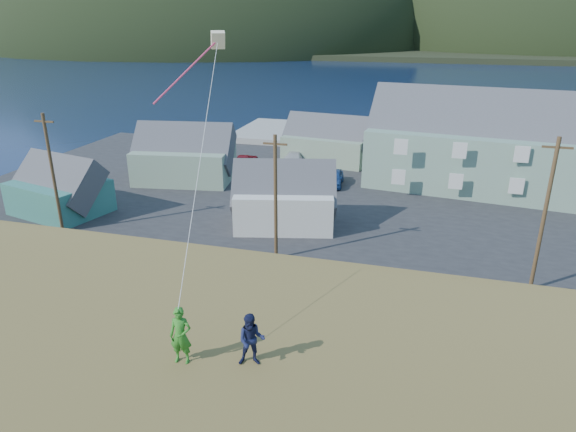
# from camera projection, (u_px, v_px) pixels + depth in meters

# --- Properties ---
(ground) EXTENTS (900.00, 900.00, 0.00)m
(ground) POSITION_uv_depth(u_px,v_px,m) (304.00, 273.00, 33.64)
(ground) COLOR #0A1638
(ground) RESTS_ON ground
(grass_strip) EXTENTS (110.00, 8.00, 0.10)m
(grass_strip) POSITION_uv_depth(u_px,v_px,m) (297.00, 287.00, 31.82)
(grass_strip) COLOR #4C3D19
(grass_strip) RESTS_ON ground
(waterfront_lot) EXTENTS (72.00, 36.00, 0.12)m
(waterfront_lot) POSITION_uv_depth(u_px,v_px,m) (347.00, 193.00, 48.88)
(waterfront_lot) COLOR #28282B
(waterfront_lot) RESTS_ON ground
(wharf) EXTENTS (26.00, 14.00, 0.90)m
(wharf) POSITION_uv_depth(u_px,v_px,m) (331.00, 135.00, 70.89)
(wharf) COLOR gray
(wharf) RESTS_ON ground
(far_shore) EXTENTS (900.00, 320.00, 2.00)m
(far_shore) POSITION_uv_depth(u_px,v_px,m) (427.00, 41.00, 329.56)
(far_shore) COLOR black
(far_shore) RESTS_ON ground
(far_hills) EXTENTS (760.00, 265.00, 143.00)m
(far_hills) POSITION_uv_depth(u_px,v_px,m) (493.00, 44.00, 274.86)
(far_hills) COLOR black
(far_hills) RESTS_ON ground
(lodge) EXTENTS (33.70, 13.20, 11.54)m
(lodge) POSITION_uv_depth(u_px,v_px,m) (549.00, 149.00, 46.72)
(lodge) COLOR gray
(lodge) RESTS_ON waterfront_lot
(shed_teal) EXTENTS (8.86, 7.07, 6.14)m
(shed_teal) POSITION_uv_depth(u_px,v_px,m) (58.00, 188.00, 43.07)
(shed_teal) COLOR #2B655D
(shed_teal) RESTS_ON waterfront_lot
(shed_palegreen_near) EXTENTS (10.63, 7.56, 7.15)m
(shed_palegreen_near) POSITION_uv_depth(u_px,v_px,m) (184.00, 156.00, 51.55)
(shed_palegreen_near) COLOR gray
(shed_palegreen_near) RESTS_ON waterfront_lot
(shed_white) EXTENTS (9.06, 7.04, 6.42)m
(shed_white) POSITION_uv_depth(u_px,v_px,m) (284.00, 197.00, 40.39)
(shed_white) COLOR silver
(shed_white) RESTS_ON waterfront_lot
(shed_palegreen_far) EXTENTS (10.49, 6.85, 6.60)m
(shed_palegreen_far) POSITION_uv_depth(u_px,v_px,m) (327.00, 141.00, 58.47)
(shed_palegreen_far) COLOR gray
(shed_palegreen_far) RESTS_ON waterfront_lot
(utility_poles) EXTENTS (33.87, 0.24, 9.48)m
(utility_poles) POSITION_uv_depth(u_px,v_px,m) (273.00, 195.00, 33.93)
(utility_poles) COLOR #47331E
(utility_poles) RESTS_ON waterfront_lot
(parked_cars) EXTENTS (26.24, 12.01, 1.56)m
(parked_cars) POSITION_uv_depth(u_px,v_px,m) (270.00, 166.00, 54.67)
(parked_cars) COLOR #A92D14
(parked_cars) RESTS_ON waterfront_lot
(kite_flyer_green) EXTENTS (0.63, 0.45, 1.61)m
(kite_flyer_green) POSITION_uv_depth(u_px,v_px,m) (181.00, 336.00, 13.29)
(kite_flyer_green) COLOR #2B7B21
(kite_flyer_green) RESTS_ON hillside
(kite_flyer_navy) EXTENTS (0.84, 0.73, 1.47)m
(kite_flyer_navy) POSITION_uv_depth(u_px,v_px,m) (251.00, 340.00, 13.22)
(kite_flyer_navy) COLOR #161B3F
(kite_flyer_navy) RESTS_ON hillside
(kite_rig) EXTENTS (1.36, 3.70, 9.30)m
(kite_rig) POSITION_uv_depth(u_px,v_px,m) (213.00, 48.00, 17.04)
(kite_rig) COLOR #F5E3BA
(kite_rig) RESTS_ON ground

